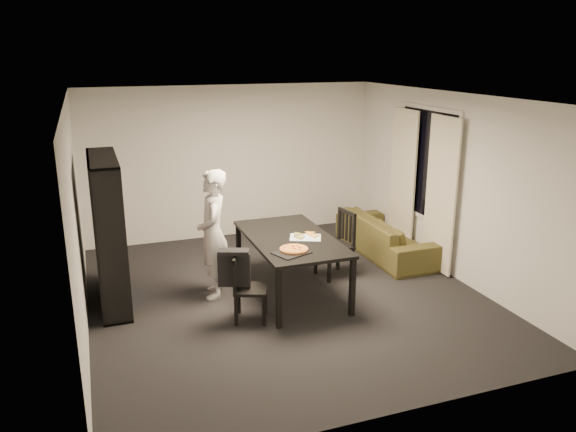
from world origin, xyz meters
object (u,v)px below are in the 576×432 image
object	(u,v)px
sofa	(386,235)
dining_table	(291,242)
chair_left	(244,283)
chair_right	(340,239)
pepperoni_pizza	(294,249)
bookshelf	(109,231)
person	(213,234)
baking_tray	(291,253)

from	to	relation	value
sofa	dining_table	bearing A→B (deg)	114.86
chair_left	chair_right	size ratio (longest dim) A/B	0.86
dining_table	chair_left	xyz separation A→B (m)	(-0.79, -0.54, -0.25)
pepperoni_pizza	sofa	distance (m)	2.59
chair_right	bookshelf	bearing A→B (deg)	-101.00
sofa	chair_right	bearing A→B (deg)	117.21
bookshelf	person	bearing A→B (deg)	-12.12
chair_right	sofa	distance (m)	1.23
bookshelf	baking_tray	size ratio (longest dim) A/B	4.75
bookshelf	chair_left	bearing A→B (deg)	-36.99
chair_left	sofa	size ratio (longest dim) A/B	0.40
bookshelf	chair_right	size ratio (longest dim) A/B	1.98
baking_tray	dining_table	bearing A→B (deg)	70.93
chair_right	baking_tray	xyz separation A→B (m)	(-1.08, -0.93, 0.25)
chair_right	dining_table	bearing A→B (deg)	-75.49
chair_right	person	bearing A→B (deg)	-95.03
dining_table	pepperoni_pizza	distance (m)	0.55
dining_table	chair_left	distance (m)	0.99
person	sofa	xyz separation A→B (m)	(2.93, 0.63, -0.55)
person	baking_tray	size ratio (longest dim) A/B	4.26
chair_left	bookshelf	bearing A→B (deg)	73.66
chair_left	chair_right	distance (m)	1.90
baking_tray	bookshelf	bearing A→B (deg)	151.13
chair_left	chair_right	bearing A→B (deg)	-41.16
bookshelf	sofa	size ratio (longest dim) A/B	0.91
bookshelf	chair_left	xyz separation A→B (m)	(1.46, -1.10, -0.48)
dining_table	baking_tray	bearing A→B (deg)	-109.07
baking_tray	pepperoni_pizza	xyz separation A→B (m)	(0.05, 0.06, 0.02)
chair_right	person	distance (m)	1.88
bookshelf	dining_table	bearing A→B (deg)	-13.81
pepperoni_pizza	sofa	bearing A→B (deg)	34.13
chair_left	sofa	xyz separation A→B (m)	(2.75, 1.45, -0.17)
dining_table	sofa	bearing A→B (deg)	24.86
dining_table	person	bearing A→B (deg)	164.00
person	chair_right	bearing A→B (deg)	103.74
chair_right	pepperoni_pizza	distance (m)	1.38
bookshelf	person	xyz separation A→B (m)	(1.28, -0.27, -0.10)
bookshelf	person	size ratio (longest dim) A/B	1.12
baking_tray	chair_right	bearing A→B (deg)	40.74
chair_left	sofa	world-z (taller)	chair_left
person	chair_left	bearing A→B (deg)	23.60
chair_right	baking_tray	size ratio (longest dim) A/B	2.40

